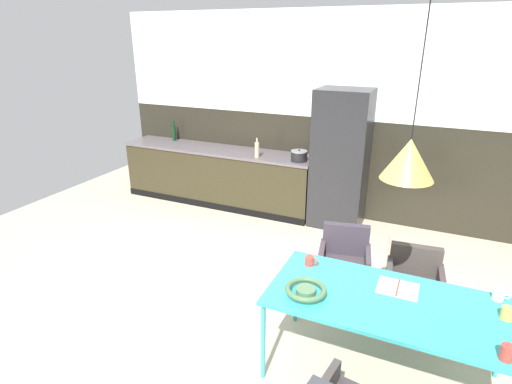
{
  "coord_description": "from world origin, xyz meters",
  "views": [
    {
      "loc": [
        1.41,
        -2.84,
        2.54
      ],
      "look_at": [
        -0.27,
        0.85,
        0.99
      ],
      "focal_mm": 28.91,
      "sensor_mm": 36.0,
      "label": 1
    }
  ],
  "objects_px": {
    "armchair_far_side": "(345,254)",
    "fruit_bowl": "(306,290)",
    "pendant_lamp_over_table_near": "(409,159)",
    "mug_wide_latte": "(310,261)",
    "cooking_pot": "(299,156)",
    "mug_short_terracotta": "(508,353)",
    "bottle_wine_green": "(174,132)",
    "open_book": "(398,288)",
    "bottle_oil_tall": "(257,150)",
    "armchair_head_of_table": "(414,276)",
    "dining_table": "(388,305)",
    "mug_dark_espresso": "(499,295)",
    "mug_white_ceramic": "(508,313)",
    "refrigerator_column": "(340,160)"
  },
  "relations": [
    {
      "from": "mug_wide_latte",
      "to": "open_book",
      "type": "bearing_deg",
      "value": -4.73
    },
    {
      "from": "armchair_far_side",
      "to": "open_book",
      "type": "bearing_deg",
      "value": 116.44
    },
    {
      "from": "armchair_far_side",
      "to": "mug_dark_espresso",
      "type": "bearing_deg",
      "value": 144.43
    },
    {
      "from": "bottle_oil_tall",
      "to": "mug_dark_espresso",
      "type": "bearing_deg",
      "value": -36.42
    },
    {
      "from": "dining_table",
      "to": "armchair_far_side",
      "type": "xyz_separation_m",
      "value": [
        -0.53,
        0.91,
        -0.17
      ]
    },
    {
      "from": "mug_wide_latte",
      "to": "mug_dark_espresso",
      "type": "bearing_deg",
      "value": 4.31
    },
    {
      "from": "armchair_far_side",
      "to": "fruit_bowl",
      "type": "xyz_separation_m",
      "value": [
        -0.05,
        -1.1,
        0.26
      ]
    },
    {
      "from": "pendant_lamp_over_table_near",
      "to": "mug_wide_latte",
      "type": "bearing_deg",
      "value": 162.96
    },
    {
      "from": "open_book",
      "to": "pendant_lamp_over_table_near",
      "type": "relative_size",
      "value": 0.25
    },
    {
      "from": "armchair_head_of_table",
      "to": "armchair_far_side",
      "type": "relative_size",
      "value": 0.94
    },
    {
      "from": "dining_table",
      "to": "mug_white_ceramic",
      "type": "xyz_separation_m",
      "value": [
        0.76,
        0.12,
        0.09
      ]
    },
    {
      "from": "armchair_far_side",
      "to": "pendant_lamp_over_table_near",
      "type": "xyz_separation_m",
      "value": [
        0.53,
        -0.89,
        1.28
      ]
    },
    {
      "from": "refrigerator_column",
      "to": "open_book",
      "type": "height_order",
      "value": "refrigerator_column"
    },
    {
      "from": "mug_dark_espresso",
      "to": "bottle_wine_green",
      "type": "relative_size",
      "value": 0.36
    },
    {
      "from": "refrigerator_column",
      "to": "armchair_far_side",
      "type": "relative_size",
      "value": 2.44
    },
    {
      "from": "bottle_oil_tall",
      "to": "armchair_head_of_table",
      "type": "bearing_deg",
      "value": -35.77
    },
    {
      "from": "open_book",
      "to": "mug_white_ceramic",
      "type": "bearing_deg",
      "value": -4.6
    },
    {
      "from": "mug_short_terracotta",
      "to": "bottle_wine_green",
      "type": "height_order",
      "value": "bottle_wine_green"
    },
    {
      "from": "fruit_bowl",
      "to": "mug_wide_latte",
      "type": "height_order",
      "value": "mug_wide_latte"
    },
    {
      "from": "armchair_far_side",
      "to": "fruit_bowl",
      "type": "bearing_deg",
      "value": 76.18
    },
    {
      "from": "mug_dark_espresso",
      "to": "bottle_wine_green",
      "type": "bearing_deg",
      "value": 151.33
    },
    {
      "from": "fruit_bowl",
      "to": "open_book",
      "type": "relative_size",
      "value": 1.04
    },
    {
      "from": "refrigerator_column",
      "to": "mug_white_ceramic",
      "type": "height_order",
      "value": "refrigerator_column"
    },
    {
      "from": "mug_dark_espresso",
      "to": "pendant_lamp_over_table_near",
      "type": "height_order",
      "value": "pendant_lamp_over_table_near"
    },
    {
      "from": "cooking_pot",
      "to": "refrigerator_column",
      "type": "bearing_deg",
      "value": 11.56
    },
    {
      "from": "armchair_far_side",
      "to": "mug_white_ceramic",
      "type": "distance_m",
      "value": 1.53
    },
    {
      "from": "dining_table",
      "to": "open_book",
      "type": "bearing_deg",
      "value": 77.2
    },
    {
      "from": "armchair_head_of_table",
      "to": "bottle_wine_green",
      "type": "bearing_deg",
      "value": -32.21
    },
    {
      "from": "mug_wide_latte",
      "to": "bottle_wine_green",
      "type": "height_order",
      "value": "bottle_wine_green"
    },
    {
      "from": "armchair_far_side",
      "to": "mug_short_terracotta",
      "type": "bearing_deg",
      "value": 124.24
    },
    {
      "from": "armchair_far_side",
      "to": "mug_wide_latte",
      "type": "bearing_deg",
      "value": 66.05
    },
    {
      "from": "pendant_lamp_over_table_near",
      "to": "mug_dark_espresso",
      "type": "bearing_deg",
      "value": 23.4
    },
    {
      "from": "armchair_far_side",
      "to": "armchair_head_of_table",
      "type": "bearing_deg",
      "value": 160.84
    },
    {
      "from": "armchair_far_side",
      "to": "open_book",
      "type": "height_order",
      "value": "armchair_far_side"
    },
    {
      "from": "dining_table",
      "to": "pendant_lamp_over_table_near",
      "type": "xyz_separation_m",
      "value": [
        0.0,
        0.03,
        1.11
      ]
    },
    {
      "from": "cooking_pot",
      "to": "mug_short_terracotta",
      "type": "bearing_deg",
      "value": -51.46
    },
    {
      "from": "mug_wide_latte",
      "to": "bottle_wine_green",
      "type": "bearing_deg",
      "value": 140.62
    },
    {
      "from": "mug_white_ceramic",
      "to": "cooking_pot",
      "type": "xyz_separation_m",
      "value": [
        -2.35,
        2.46,
        0.2
      ]
    },
    {
      "from": "fruit_bowl",
      "to": "mug_wide_latte",
      "type": "distance_m",
      "value": 0.44
    },
    {
      "from": "mug_wide_latte",
      "to": "mug_white_ceramic",
      "type": "height_order",
      "value": "mug_white_ceramic"
    },
    {
      "from": "refrigerator_column",
      "to": "pendant_lamp_over_table_near",
      "type": "bearing_deg",
      "value": -68.87
    },
    {
      "from": "mug_wide_latte",
      "to": "bottle_oil_tall",
      "type": "distance_m",
      "value": 2.73
    },
    {
      "from": "fruit_bowl",
      "to": "mug_dark_espresso",
      "type": "height_order",
      "value": "mug_dark_espresso"
    },
    {
      "from": "bottle_oil_tall",
      "to": "open_book",
      "type": "bearing_deg",
      "value": -46.09
    },
    {
      "from": "cooking_pot",
      "to": "bottle_wine_green",
      "type": "bearing_deg",
      "value": 172.98
    },
    {
      "from": "mug_wide_latte",
      "to": "mug_short_terracotta",
      "type": "bearing_deg",
      "value": -21.64
    },
    {
      "from": "dining_table",
      "to": "armchair_far_side",
      "type": "relative_size",
      "value": 2.26
    },
    {
      "from": "dining_table",
      "to": "mug_white_ceramic",
      "type": "height_order",
      "value": "mug_white_ceramic"
    },
    {
      "from": "refrigerator_column",
      "to": "pendant_lamp_over_table_near",
      "type": "height_order",
      "value": "pendant_lamp_over_table_near"
    },
    {
      "from": "open_book",
      "to": "mug_short_terracotta",
      "type": "bearing_deg",
      "value": -36.1
    }
  ]
}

